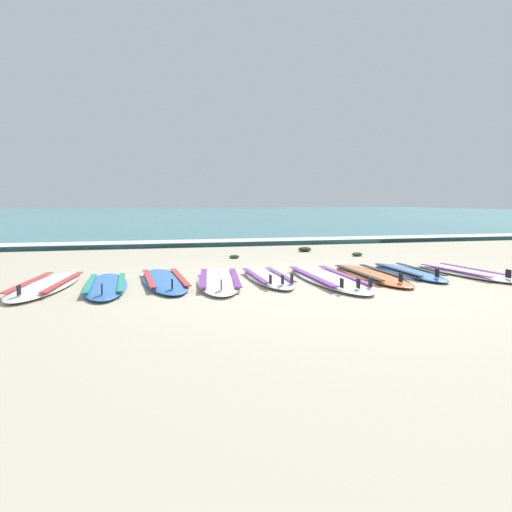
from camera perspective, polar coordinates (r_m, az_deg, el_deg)
The scene contains 15 objects.
ground_plane at distance 6.41m, azimuth 6.77°, elevation -3.32°, with size 80.00×80.00×0.00m, color #C1B599.
sea at distance 41.54m, azimuth -11.58°, elevation 4.74°, with size 80.00×60.00×0.10m, color teal.
wave_foam_strip at distance 12.19m, azimuth -3.70°, elevation 1.51°, with size 80.00×0.94×0.11m, color white.
surfboard_0 at distance 6.71m, azimuth -22.57°, elevation -3.01°, with size 0.96×2.36×0.18m.
surfboard_1 at distance 6.42m, azimuth -16.62°, elevation -3.19°, with size 0.54×2.04×0.18m.
surfboard_2 at distance 6.65m, azimuth -10.29°, elevation -2.71°, with size 0.59×2.20×0.18m.
surfboard_3 at distance 6.56m, azimuth -4.16°, elevation -2.75°, with size 0.93×2.34×0.18m.
surfboard_4 at distance 6.76m, azimuth 1.30°, elevation -2.46°, with size 0.56×1.96×0.18m.
surfboard_5 at distance 6.80m, azimuth 8.11°, elevation -2.48°, with size 0.76×2.60×0.18m.
surfboard_6 at distance 7.21m, azimuth 12.86°, elevation -2.08°, with size 0.67×2.24×0.18m.
surfboard_7 at distance 7.64m, azimuth 16.85°, elevation -1.72°, with size 0.61×1.97×0.18m.
surfboard_8 at distance 7.86m, azimuth 22.51°, elevation -1.71°, with size 0.65×2.07×0.18m.
seaweed_clump_near_shoreline at distance 9.91m, azimuth 11.36°, elevation 0.20°, with size 0.21×0.17×0.07m, color #384723.
seaweed_clump_mid_sand at distance 9.34m, azimuth -2.47°, elevation -0.07°, with size 0.19×0.15×0.07m, color #384723.
seaweed_clump_by_the_boards at distance 10.63m, azimuth 5.53°, elevation 0.76°, with size 0.28×0.22×0.10m, color #2D381E.
Camera 1 is at (-2.33, -5.88, 1.06)m, focal length 35.37 mm.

